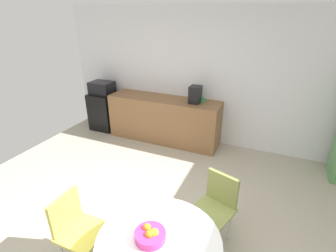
% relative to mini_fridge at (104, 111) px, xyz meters
% --- Properties ---
extents(ground_plane, '(6.00, 6.00, 0.00)m').
position_rel_mini_fridge_xyz_m(ground_plane, '(2.24, -2.65, -0.41)').
color(ground_plane, '#B2A893').
extents(wall_back, '(6.00, 0.10, 2.60)m').
position_rel_mini_fridge_xyz_m(wall_back, '(2.24, 0.35, 0.89)').
color(wall_back, silver).
rests_on(wall_back, ground_plane).
extents(counter_block, '(2.27, 0.60, 0.90)m').
position_rel_mini_fridge_xyz_m(counter_block, '(1.48, 0.00, 0.04)').
color(counter_block, brown).
rests_on(counter_block, ground_plane).
extents(mini_fridge, '(0.54, 0.54, 0.82)m').
position_rel_mini_fridge_xyz_m(mini_fridge, '(0.00, 0.00, 0.00)').
color(mini_fridge, black).
rests_on(mini_fridge, ground_plane).
extents(microwave, '(0.48, 0.38, 0.26)m').
position_rel_mini_fridge_xyz_m(microwave, '(0.00, 0.00, 0.54)').
color(microwave, black).
rests_on(microwave, mini_fridge).
extents(round_table, '(1.06, 1.06, 0.72)m').
position_rel_mini_fridge_xyz_m(round_table, '(2.78, -2.96, 0.17)').
color(round_table, silver).
rests_on(round_table, ground_plane).
extents(chair_olive, '(0.53, 0.53, 0.83)m').
position_rel_mini_fridge_xyz_m(chair_olive, '(3.07, -2.06, 0.11)').
color(chair_olive, silver).
rests_on(chair_olive, ground_plane).
extents(chair_yellow, '(0.42, 0.42, 0.83)m').
position_rel_mini_fridge_xyz_m(chair_yellow, '(1.83, -2.96, 0.11)').
color(chair_yellow, silver).
rests_on(chair_yellow, ground_plane).
extents(fruit_bowl, '(0.26, 0.26, 0.11)m').
position_rel_mini_fridge_xyz_m(fruit_bowl, '(2.71, -2.97, 0.35)').
color(fruit_bowl, '#D8338C').
rests_on(fruit_bowl, round_table).
extents(mug_white, '(0.13, 0.08, 0.09)m').
position_rel_mini_fridge_xyz_m(mug_white, '(2.25, 0.07, 0.54)').
color(mug_white, '#338C59').
rests_on(mug_white, counter_block).
extents(coffee_maker, '(0.20, 0.24, 0.32)m').
position_rel_mini_fridge_xyz_m(coffee_maker, '(2.13, 0.00, 0.65)').
color(coffee_maker, black).
rests_on(coffee_maker, counter_block).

